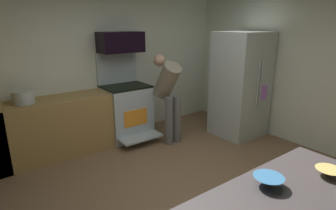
{
  "coord_description": "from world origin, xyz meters",
  "views": [
    {
      "loc": [
        -1.91,
        -2.25,
        2.0
      ],
      "look_at": [
        -0.01,
        0.3,
        1.05
      ],
      "focal_mm": 29.65,
      "sensor_mm": 36.0,
      "label": 1
    }
  ],
  "objects": [
    {
      "name": "person_cook",
      "position": [
        0.8,
        1.38,
        0.87
      ],
      "size": [
        0.31,
        0.61,
        1.48
      ],
      "color": "#616161",
      "rests_on": "ground"
    },
    {
      "name": "lower_cabinet_run",
      "position": [
        -0.9,
        1.98,
        0.45
      ],
      "size": [
        2.4,
        0.6,
        0.9
      ],
      "primitive_type": "cube",
      "color": "#9B7A43",
      "rests_on": "ground"
    },
    {
      "name": "mixing_bowl_small",
      "position": [
        0.15,
        -1.49,
        0.93
      ],
      "size": [
        0.19,
        0.19,
        0.05
      ],
      "primitive_type": "cone",
      "rotation": [
        3.14,
        0.0,
        0.0
      ],
      "color": "#EBC76B",
      "rests_on": "counter_island"
    },
    {
      "name": "ground_plane",
      "position": [
        0.0,
        0.0,
        -0.01
      ],
      "size": [
        5.2,
        4.8,
        0.02
      ],
      "primitive_type": "cube",
      "color": "brown"
    },
    {
      "name": "wall_right",
      "position": [
        2.54,
        0.0,
        1.3
      ],
      "size": [
        0.12,
        4.8,
        2.6
      ],
      "primitive_type": "cube",
      "color": "silver",
      "rests_on": "ground"
    },
    {
      "name": "microwave",
      "position": [
        0.3,
        2.06,
        1.68
      ],
      "size": [
        0.74,
        0.38,
        0.34
      ],
      "primitive_type": "cube",
      "color": "black",
      "rests_on": "oven_range"
    },
    {
      "name": "oven_range",
      "position": [
        0.3,
        1.97,
        0.51
      ],
      "size": [
        0.76,
        0.94,
        1.51
      ],
      "color": "#ADBDC4",
      "rests_on": "ground"
    },
    {
      "name": "wall_back",
      "position": [
        0.0,
        2.34,
        1.3
      ],
      "size": [
        5.2,
        0.12,
        2.6
      ],
      "primitive_type": "cube",
      "color": "silver",
      "rests_on": "ground"
    },
    {
      "name": "mixing_bowl_large",
      "position": [
        -0.33,
        -1.3,
        0.93
      ],
      "size": [
        0.21,
        0.21,
        0.07
      ],
      "primitive_type": "cone",
      "rotation": [
        3.14,
        0.0,
        0.0
      ],
      "color": "teal",
      "rests_on": "counter_island"
    },
    {
      "name": "refrigerator",
      "position": [
        2.03,
        0.88,
        0.93
      ],
      "size": [
        0.83,
        0.79,
        1.85
      ],
      "color": "#B2BBB7",
      "rests_on": "ground"
    },
    {
      "name": "stock_pot",
      "position": [
        -1.3,
        1.98,
        0.99
      ],
      "size": [
        0.29,
        0.29,
        0.19
      ],
      "primitive_type": "cylinder",
      "color": "#B1B7B6",
      "rests_on": "lower_cabinet_run"
    }
  ]
}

